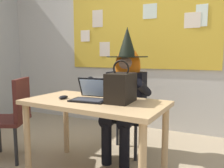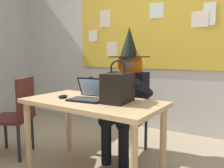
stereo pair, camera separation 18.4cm
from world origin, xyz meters
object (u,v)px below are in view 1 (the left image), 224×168
Objects in this scene: chair_at_desk at (128,110)px; computer_mouse at (63,97)px; desk_main at (94,111)px; chair_spare_by_window at (13,114)px; person_costumed at (125,87)px; laptop at (91,95)px; handbag at (121,87)px.

chair_at_desk reaches higher than computer_mouse.
chair_spare_by_window reaches higher than desk_main.
person_costumed is at bearing 82.54° from desk_main.
laptop is 3.34× the size of computer_mouse.
desk_main is at bearing -8.55° from chair_at_desk.
computer_mouse is (-0.38, -0.76, 0.26)m from chair_at_desk.
desk_main is 13.06× the size of computer_mouse.
chair_at_desk is at bearing -179.74° from person_costumed.
chair_spare_by_window is (-1.07, -0.76, 0.01)m from chair_at_desk.
computer_mouse reaches higher than desk_main.
desk_main is 0.72m from chair_at_desk.
computer_mouse is 0.28× the size of handbag.
chair_at_desk is at bearing 76.76° from laptop.
chair_spare_by_window reaches higher than chair_at_desk.
person_costumed is 14.19× the size of computer_mouse.
handbag is 0.42× the size of chair_spare_by_window.
person_costumed is 3.90× the size of handbag.
computer_mouse is at bearing -170.66° from laptop.
laptop is (-0.12, -0.58, -0.01)m from person_costumed.
chair_at_desk is 0.98× the size of chair_spare_by_window.
desk_main is 0.61m from person_costumed.
laptop is 0.30m from handbag.
person_costumed reaches higher than chair_at_desk.
chair_at_desk is 0.61× the size of person_costumed.
computer_mouse is 0.58m from handbag.
computer_mouse is at bearing 154.87° from chair_spare_by_window.
laptop is 0.92× the size of handbag.
person_costumed is 1.62× the size of chair_spare_by_window.
chair_at_desk reaches higher than desk_main.
desk_main is 3.59× the size of handbag.
person_costumed is 0.75m from computer_mouse.
laptop reaches higher than computer_mouse.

